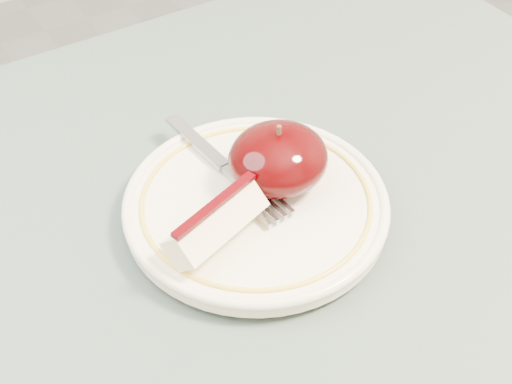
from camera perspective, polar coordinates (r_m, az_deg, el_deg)
plate at (r=0.58m, az=-0.00°, el=-0.99°), size 0.22×0.22×0.02m
apple_half at (r=0.58m, az=1.79°, el=2.70°), size 0.08×0.08×0.06m
apple_wedge at (r=0.54m, az=-3.23°, el=-2.48°), size 0.09×0.06×0.04m
fork at (r=0.60m, az=-2.45°, el=1.95°), size 0.03×0.16×0.00m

